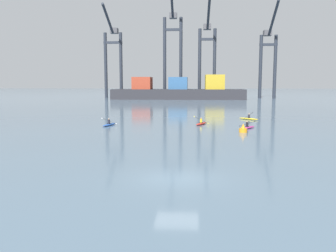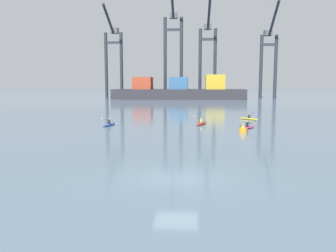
{
  "view_description": "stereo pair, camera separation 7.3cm",
  "coord_description": "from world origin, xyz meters",
  "px_view_note": "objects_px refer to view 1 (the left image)",
  "views": [
    {
      "loc": [
        0.86,
        -19.29,
        5.35
      ],
      "look_at": [
        -1.93,
        19.84,
        0.6
      ],
      "focal_mm": 37.2,
      "sensor_mm": 36.0,
      "label": 1
    },
    {
      "loc": [
        0.93,
        -19.28,
        5.35
      ],
      "look_at": [
        -1.93,
        19.84,
        0.6
      ],
      "focal_mm": 37.2,
      "sensor_mm": 36.0,
      "label": 2
    }
  ],
  "objects_px": {
    "gantry_crane_east": "(268,54)",
    "kayak_yellow": "(248,118)",
    "container_barge": "(179,91)",
    "kayak_red": "(201,123)",
    "gantry_crane_west_mid": "(173,45)",
    "kayak_blue": "(109,124)",
    "gantry_crane_east_mid": "(207,51)",
    "channel_buoy": "(243,129)",
    "gantry_crane_west": "(113,54)",
    "kayak_magenta": "(247,127)"
  },
  "relations": [
    {
      "from": "gantry_crane_east",
      "to": "kayak_yellow",
      "type": "distance_m",
      "value": 81.88
    },
    {
      "from": "container_barge",
      "to": "kayak_yellow",
      "type": "height_order",
      "value": "container_barge"
    },
    {
      "from": "container_barge",
      "to": "gantry_crane_east",
      "type": "relative_size",
      "value": 1.42
    },
    {
      "from": "kayak_yellow",
      "to": "kayak_red",
      "type": "xyz_separation_m",
      "value": [
        -7.28,
        -7.06,
        -0.0
      ]
    },
    {
      "from": "gantry_crane_east",
      "to": "kayak_red",
      "type": "distance_m",
      "value": 90.47
    },
    {
      "from": "gantry_crane_west_mid",
      "to": "kayak_blue",
      "type": "distance_m",
      "value": 89.38
    },
    {
      "from": "kayak_red",
      "to": "gantry_crane_west_mid",
      "type": "bearing_deg",
      "value": 95.87
    },
    {
      "from": "gantry_crane_east_mid",
      "to": "container_barge",
      "type": "bearing_deg",
      "value": -140.96
    },
    {
      "from": "channel_buoy",
      "to": "kayak_yellow",
      "type": "distance_m",
      "value": 14.52
    },
    {
      "from": "gantry_crane_east_mid",
      "to": "kayak_yellow",
      "type": "bearing_deg",
      "value": -87.64
    },
    {
      "from": "gantry_crane_west_mid",
      "to": "container_barge",
      "type": "bearing_deg",
      "value": -71.41
    },
    {
      "from": "gantry_crane_west_mid",
      "to": "gantry_crane_east",
      "type": "height_order",
      "value": "gantry_crane_west_mid"
    },
    {
      "from": "container_barge",
      "to": "gantry_crane_west",
      "type": "height_order",
      "value": "gantry_crane_west"
    },
    {
      "from": "gantry_crane_west_mid",
      "to": "kayak_magenta",
      "type": "xyz_separation_m",
      "value": [
        14.19,
        -89.08,
        -19.56
      ]
    },
    {
      "from": "gantry_crane_east",
      "to": "container_barge",
      "type": "bearing_deg",
      "value": -166.55
    },
    {
      "from": "container_barge",
      "to": "gantry_crane_east",
      "type": "height_order",
      "value": "gantry_crane_east"
    },
    {
      "from": "gantry_crane_west",
      "to": "kayak_magenta",
      "type": "relative_size",
      "value": 10.49
    },
    {
      "from": "channel_buoy",
      "to": "gantry_crane_west",
      "type": "bearing_deg",
      "value": 111.12
    },
    {
      "from": "container_barge",
      "to": "kayak_blue",
      "type": "distance_m",
      "value": 79.63
    },
    {
      "from": "channel_buoy",
      "to": "kayak_red",
      "type": "xyz_separation_m",
      "value": [
        -4.46,
        7.18,
        -0.19
      ]
    },
    {
      "from": "kayak_red",
      "to": "kayak_magenta",
      "type": "bearing_deg",
      "value": -35.76
    },
    {
      "from": "channel_buoy",
      "to": "kayak_red",
      "type": "distance_m",
      "value": 8.46
    },
    {
      "from": "gantry_crane_west_mid",
      "to": "kayak_yellow",
      "type": "bearing_deg",
      "value": -78.4
    },
    {
      "from": "kayak_magenta",
      "to": "kayak_red",
      "type": "xyz_separation_m",
      "value": [
        -5.44,
        3.91,
        0.0
      ]
    },
    {
      "from": "kayak_yellow",
      "to": "gantry_crane_west",
      "type": "bearing_deg",
      "value": 116.18
    },
    {
      "from": "gantry_crane_west_mid",
      "to": "kayak_magenta",
      "type": "relative_size",
      "value": 12.97
    },
    {
      "from": "container_barge",
      "to": "channel_buoy",
      "type": "xyz_separation_m",
      "value": [
        10.6,
        -84.56,
        -2.49
      ]
    },
    {
      "from": "container_barge",
      "to": "kayak_yellow",
      "type": "bearing_deg",
      "value": -79.2
    },
    {
      "from": "gantry_crane_east",
      "to": "kayak_magenta",
      "type": "xyz_separation_m",
      "value": [
        -20.8,
        -89.04,
        -15.86
      ]
    },
    {
      "from": "gantry_crane_west_mid",
      "to": "kayak_blue",
      "type": "height_order",
      "value": "gantry_crane_west_mid"
    },
    {
      "from": "gantry_crane_west_mid",
      "to": "kayak_magenta",
      "type": "distance_m",
      "value": 92.3
    },
    {
      "from": "gantry_crane_east",
      "to": "kayak_red",
      "type": "bearing_deg",
      "value": -107.13
    },
    {
      "from": "kayak_red",
      "to": "gantry_crane_east",
      "type": "bearing_deg",
      "value": 72.87
    },
    {
      "from": "gantry_crane_west",
      "to": "gantry_crane_east_mid",
      "type": "bearing_deg",
      "value": -0.33
    },
    {
      "from": "channel_buoy",
      "to": "kayak_red",
      "type": "bearing_deg",
      "value": 121.86
    },
    {
      "from": "container_barge",
      "to": "gantry_crane_west",
      "type": "bearing_deg",
      "value": 161.54
    },
    {
      "from": "kayak_magenta",
      "to": "kayak_yellow",
      "type": "xyz_separation_m",
      "value": [
        1.84,
        10.97,
        0.0
      ]
    },
    {
      "from": "gantry_crane_west",
      "to": "channel_buoy",
      "type": "bearing_deg",
      "value": -68.88
    },
    {
      "from": "gantry_crane_east_mid",
      "to": "gantry_crane_east",
      "type": "height_order",
      "value": "gantry_crane_east_mid"
    },
    {
      "from": "gantry_crane_west",
      "to": "gantry_crane_east",
      "type": "height_order",
      "value": "gantry_crane_east"
    },
    {
      "from": "gantry_crane_west",
      "to": "kayak_magenta",
      "type": "xyz_separation_m",
      "value": [
        36.89,
        -89.75,
        -16.57
      ]
    },
    {
      "from": "gantry_crane_west",
      "to": "gantry_crane_east",
      "type": "distance_m",
      "value": 57.7
    },
    {
      "from": "container_barge",
      "to": "gantry_crane_east_mid",
      "type": "xyz_separation_m",
      "value": [
        10.17,
        8.25,
        14.51
      ]
    },
    {
      "from": "gantry_crane_west",
      "to": "kayak_yellow",
      "type": "height_order",
      "value": "gantry_crane_west"
    },
    {
      "from": "gantry_crane_east_mid",
      "to": "kayak_blue",
      "type": "relative_size",
      "value": 9.71
    },
    {
      "from": "gantry_crane_east_mid",
      "to": "kayak_red",
      "type": "relative_size",
      "value": 9.91
    },
    {
      "from": "channel_buoy",
      "to": "gantry_crane_east_mid",
      "type": "bearing_deg",
      "value": 90.26
    },
    {
      "from": "container_barge",
      "to": "gantry_crane_west",
      "type": "xyz_separation_m",
      "value": [
        -25.33,
        8.46,
        13.89
      ]
    },
    {
      "from": "gantry_crane_west",
      "to": "gantry_crane_west_mid",
      "type": "bearing_deg",
      "value": -1.69
    },
    {
      "from": "gantry_crane_east",
      "to": "kayak_blue",
      "type": "xyz_separation_m",
      "value": [
        -38.15,
        -87.11,
        -15.86
      ]
    }
  ]
}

